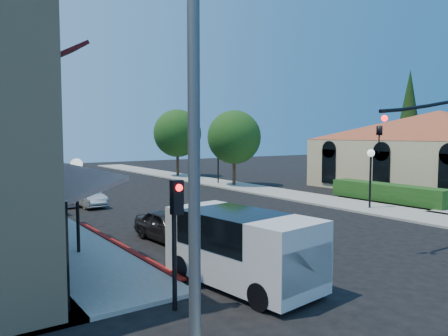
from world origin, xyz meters
TOP-DOWN VIEW (x-y plane):
  - ground at (0.00, 0.00)m, footprint 120.00×120.00m
  - sidewalk_right at (8.75, 27.00)m, footprint 3.50×50.00m
  - curb_red_strip at (-6.90, 8.00)m, footprint 0.25×10.00m
  - mission_building at (21.99, 11.50)m, footprint 30.12×30.12m
  - hedge at (11.70, 9.00)m, footprint 1.40×8.00m
  - conifer_far at (28.00, 18.00)m, footprint 3.20×3.20m
  - street_tree_a at (8.80, 22.00)m, footprint 4.56×4.56m
  - street_tree_b at (8.80, 32.00)m, footprint 4.94×4.94m
  - secondary_signal at (-8.00, 1.41)m, footprint 0.28×0.42m
  - cobra_streetlight at (-9.15, -2.00)m, footprint 3.60×0.25m
  - lamppost_left_near at (-8.50, 8.00)m, footprint 0.44×0.44m
  - lamppost_left_far at (-8.50, 22.00)m, footprint 0.44×0.44m
  - lamppost_right_near at (8.50, 8.00)m, footprint 0.44×0.44m
  - lamppost_right_far at (8.50, 24.00)m, footprint 0.44×0.44m
  - white_van at (-5.49, 1.95)m, footprint 2.67×5.07m
  - parked_car_a at (-4.80, 8.01)m, footprint 1.79×3.85m
  - parked_car_b at (-4.80, 18.67)m, footprint 1.44×3.67m
  - parked_car_c at (-6.20, 20.00)m, footprint 1.72×3.78m
  - parked_car_d at (-4.80, 26.30)m, footprint 2.15×4.16m

SIDE VIEW (x-z plane):
  - ground at x=0.00m, z-range 0.00..0.00m
  - curb_red_strip at x=-6.90m, z-range -0.03..0.03m
  - hedge at x=11.70m, z-range -0.55..0.55m
  - sidewalk_right at x=8.75m, z-range 0.00..0.12m
  - parked_car_c at x=-6.20m, z-range 0.00..1.07m
  - parked_car_d at x=-4.80m, z-range 0.00..1.12m
  - parked_car_b at x=-4.80m, z-range 0.00..1.19m
  - parked_car_a at x=-4.80m, z-range 0.00..1.28m
  - white_van at x=-5.49m, z-range 0.17..2.32m
  - secondary_signal at x=-8.00m, z-range 0.66..3.98m
  - lamppost_left_near at x=-8.50m, z-range 0.95..4.52m
  - lamppost_left_far at x=-8.50m, z-range 0.95..4.52m
  - lamppost_right_near at x=8.50m, z-range 0.95..4.52m
  - lamppost_right_far at x=8.50m, z-range 0.95..4.52m
  - mission_building at x=21.99m, z-range 0.55..6.95m
  - street_tree_a at x=8.80m, z-range 0.95..7.43m
  - street_tree_b at x=8.80m, z-range 1.03..8.05m
  - cobra_streetlight at x=-9.15m, z-range 0.61..9.92m
  - conifer_far at x=28.00m, z-range 0.86..11.86m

